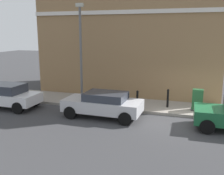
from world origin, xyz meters
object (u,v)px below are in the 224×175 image
bollard_near_cabinet (168,98)px  car_silver (103,104)px  utility_cabinet (197,101)px  bollard_far_kerb (137,99)px  lamppost (81,49)px  car_white (5,95)px

bollard_near_cabinet → car_silver: bearing=127.6°
utility_cabinet → bollard_far_kerb: bearing=103.9°
utility_cabinet → bollard_far_kerb: size_ratio=1.11×
lamppost → car_white: bearing=119.9°
car_white → bollard_far_kerb: car_white is taller
car_white → utility_cabinet: bearing=-167.7°
car_silver → car_white: (-0.11, 5.96, 0.02)m
bollard_near_cabinet → bollard_far_kerb: same height
utility_cabinet → lamppost: 7.18m
utility_cabinet → bollard_near_cabinet: size_ratio=1.11×
bollard_far_kerb → bollard_near_cabinet: bearing=-60.6°
bollard_near_cabinet → lamppost: (-0.21, 5.12, 2.60)m
car_white → utility_cabinet: size_ratio=3.54×
bollard_near_cabinet → bollard_far_kerb: 1.77m
car_silver → lamppost: 3.96m
car_silver → car_white: bearing=2.2°
utility_cabinet → bollard_far_kerb: utility_cabinet is taller
utility_cabinet → lamppost: size_ratio=0.20×
car_white → lamppost: size_ratio=0.71×
bollard_near_cabinet → lamppost: bearing=92.4°
bollard_far_kerb → utility_cabinet: bearing=-76.1°
bollard_far_kerb → lamppost: 4.47m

